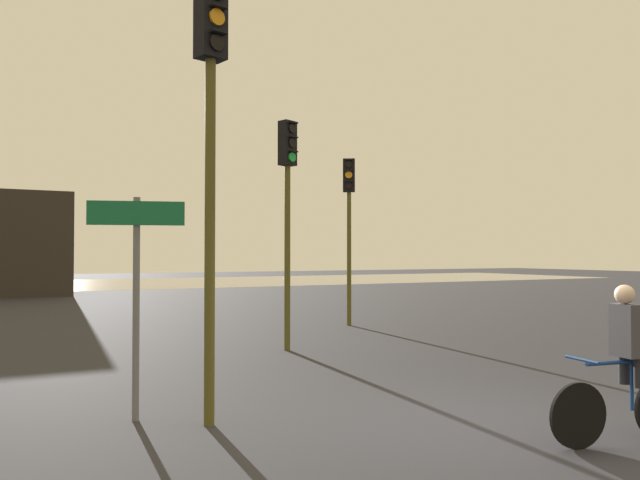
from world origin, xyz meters
TOP-DOWN VIEW (x-y plane):
  - ground_plane at (0.00, 0.00)m, footprint 120.00×120.00m
  - water_strip at (0.00, 37.22)m, footprint 80.00×16.00m
  - traffic_light_far_right at (3.63, 9.32)m, footprint 0.40×0.42m
  - traffic_light_near_left at (-2.73, 1.48)m, footprint 0.37×0.39m
  - traffic_light_center at (0.32, 6.08)m, footprint 0.39×0.40m
  - direction_sign_post at (-3.43, 2.06)m, footprint 1.06×0.35m
  - cyclist at (0.85, -1.12)m, footprint 1.69×0.48m

SIDE VIEW (x-z plane):
  - ground_plane at x=0.00m, z-range 0.00..0.00m
  - water_strip at x=0.00m, z-range 0.00..0.01m
  - cyclist at x=0.85m, z-range 0.01..1.63m
  - direction_sign_post at x=-3.43m, z-range 0.40..3.00m
  - traffic_light_far_right at x=3.63m, z-range 0.88..5.41m
  - traffic_light_center at x=0.32m, z-range 0.89..5.52m
  - traffic_light_near_left at x=-2.73m, z-range 0.95..6.01m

